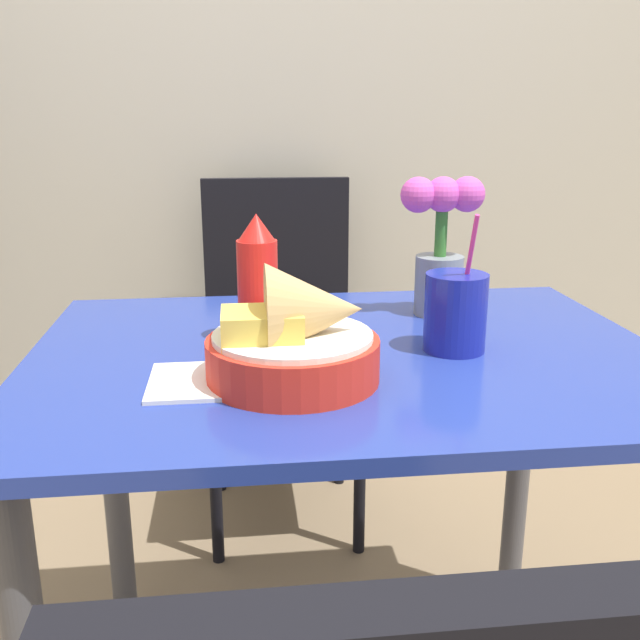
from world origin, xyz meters
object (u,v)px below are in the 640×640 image
chair_far_window (279,323)px  flower_vase (441,242)px  ketchup_bottle (258,281)px  drink_cup (455,315)px  food_basket (298,339)px

chair_far_window → flower_vase: size_ratio=3.73×
chair_far_window → flower_vase: (0.25, -0.65, 0.33)m
chair_far_window → flower_vase: flower_vase is taller
chair_far_window → ketchup_bottle: ketchup_bottle is taller
drink_cup → flower_vase: size_ratio=0.87×
ketchup_bottle → flower_vase: 0.35m
food_basket → drink_cup: (0.25, 0.10, -0.00)m
drink_cup → chair_far_window: bearing=104.5°
drink_cup → food_basket: bearing=-157.9°
ketchup_bottle → drink_cup: size_ratio=0.95×
chair_far_window → drink_cup: (0.22, -0.85, 0.26)m
food_basket → flower_vase: flower_vase is taller
food_basket → chair_far_window: bearing=88.3°
drink_cup → flower_vase: (0.03, 0.20, 0.08)m
food_basket → drink_cup: bearing=22.1°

